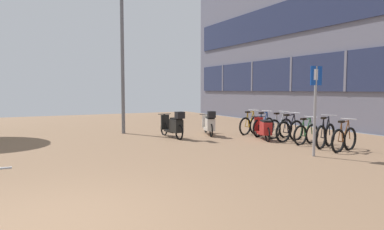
{
  "coord_description": "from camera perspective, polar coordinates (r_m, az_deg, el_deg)",
  "views": [
    {
      "loc": [
        -0.35,
        -4.53,
        1.76
      ],
      "look_at": [
        3.55,
        2.93,
        1.13
      ],
      "focal_mm": 31.48,
      "sensor_mm": 36.0,
      "label": 1
    }
  ],
  "objects": [
    {
      "name": "bicycle_rack_02",
      "position": [
        11.6,
        18.79,
        -3.05
      ],
      "size": [
        1.27,
        0.48,
        0.93
      ],
      "color": "black",
      "rests_on": "ground"
    },
    {
      "name": "scooter_near",
      "position": [
        12.34,
        -3.1,
        -1.78
      ],
      "size": [
        0.52,
        1.89,
        1.02
      ],
      "color": "black",
      "rests_on": "ground"
    },
    {
      "name": "bicycle_rack_00",
      "position": [
        10.68,
        24.37,
        -3.76
      ],
      "size": [
        1.35,
        0.48,
        0.97
      ],
      "color": "black",
      "rests_on": "ground"
    },
    {
      "name": "parking_sign",
      "position": [
        9.41,
        20.16,
        2.29
      ],
      "size": [
        0.4,
        0.07,
        2.38
      ],
      "color": "gray",
      "rests_on": "ground"
    },
    {
      "name": "bicycle_rack_06",
      "position": [
        13.66,
        9.83,
        -1.72
      ],
      "size": [
        1.35,
        0.51,
        0.99
      ],
      "color": "black",
      "rests_on": "ground"
    },
    {
      "name": "scooter_mid",
      "position": [
        12.17,
        12.07,
        -2.29
      ],
      "size": [
        0.88,
        1.65,
        0.8
      ],
      "color": "black",
      "rests_on": "ground"
    },
    {
      "name": "lamp_post",
      "position": [
        13.9,
        -11.71,
        9.73
      ],
      "size": [
        0.2,
        0.52,
        5.57
      ],
      "color": "slate",
      "rests_on": "ground"
    },
    {
      "name": "bicycle_rack_01",
      "position": [
        11.17,
        21.67,
        -3.25
      ],
      "size": [
        1.37,
        0.57,
        1.02
      ],
      "color": "black",
      "rests_on": "ground"
    },
    {
      "name": "bicycle_rack_03",
      "position": [
        12.08,
        16.23,
        -2.57
      ],
      "size": [
        1.42,
        0.48,
        1.02
      ],
      "color": "black",
      "rests_on": "ground"
    },
    {
      "name": "scooter_far",
      "position": [
        13.04,
        2.96,
        -1.51
      ],
      "size": [
        0.89,
        1.73,
        0.99
      ],
      "color": "black",
      "rests_on": "ground"
    },
    {
      "name": "bicycle_rack_04",
      "position": [
        12.72,
        14.62,
        -2.2
      ],
      "size": [
        1.39,
        0.48,
        1.02
      ],
      "color": "black",
      "rests_on": "ground"
    },
    {
      "name": "ground",
      "position": [
        5.18,
        -6.07,
        -15.92
      ],
      "size": [
        21.0,
        40.0,
        0.13
      ],
      "color": "#2D252A"
    },
    {
      "name": "bicycle_rack_05",
      "position": [
        13.16,
        12.05,
        -1.97
      ],
      "size": [
        1.35,
        0.52,
        1.0
      ],
      "color": "black",
      "rests_on": "ground"
    }
  ]
}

